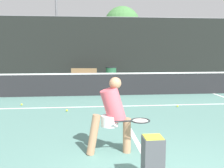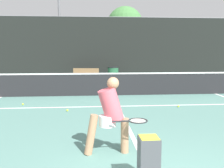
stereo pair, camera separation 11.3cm
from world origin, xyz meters
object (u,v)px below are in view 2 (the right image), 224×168
object	(u,v)px
player_practicing	(110,113)
trash_bin	(113,75)
ball_hopper	(149,160)
courtside_bench	(86,75)
parked_car	(43,68)

from	to	relation	value
player_practicing	trash_bin	world-z (taller)	player_practicing
player_practicing	trash_bin	distance (m)	10.16
ball_hopper	trash_bin	size ratio (longest dim) A/B	0.76
player_practicing	courtside_bench	size ratio (longest dim) A/B	0.95
player_practicing	courtside_bench	distance (m)	10.07
player_practicing	parked_car	distance (m)	14.26
trash_bin	courtside_bench	bearing A→B (deg)	-177.83
trash_bin	parked_car	size ratio (longest dim) A/B	0.23
ball_hopper	parked_car	distance (m)	15.53
courtside_bench	ball_hopper	bearing A→B (deg)	-76.32
courtside_bench	parked_car	xyz separation A→B (m)	(-2.98, 3.76, 0.19)
ball_hopper	trash_bin	distance (m)	11.31
ball_hopper	courtside_bench	bearing A→B (deg)	95.20
parked_car	trash_bin	bearing A→B (deg)	-39.26
parked_car	player_practicing	bearing A→B (deg)	-75.54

